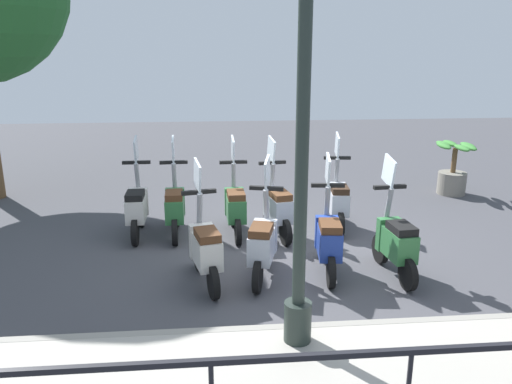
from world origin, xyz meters
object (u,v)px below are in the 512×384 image
potted_palm (453,173)px  scooter_far_1 (277,207)px  scooter_near_2 (263,243)px  scooter_near_3 (205,248)px  scooter_far_2 (235,206)px  lamp_post_near (302,135)px  scooter_near_0 (395,241)px  scooter_far_4 (137,207)px  scooter_far_0 (338,200)px  scooter_near_1 (328,239)px  scooter_far_3 (175,206)px

potted_palm → scooter_far_1: (-2.06, 3.86, 0.04)m
scooter_near_2 → potted_palm: bearing=-35.3°
scooter_near_3 → scooter_far_2: (1.68, -0.46, 0.00)m
lamp_post_near → scooter_near_2: (1.70, 0.16, -1.66)m
scooter_near_0 → scooter_far_2: 2.58m
scooter_near_2 → scooter_far_2: bearing=24.6°
potted_palm → scooter_far_2: scooter_far_2 is taller
scooter_near_0 → scooter_far_4: 3.94m
scooter_near_3 → scooter_far_1: same height
scooter_near_2 → scooter_far_2: same height
scooter_near_2 → scooter_near_3: size_ratio=1.00×
scooter_near_2 → scooter_near_3: bearing=112.7°
scooter_far_0 → scooter_far_1: 1.06m
scooter_near_0 → scooter_near_3: size_ratio=1.00×
scooter_far_1 → scooter_far_2: size_ratio=1.00×
scooter_near_2 → scooter_far_2: size_ratio=1.00×
lamp_post_near → scooter_near_3: (1.60, 0.89, -1.66)m
scooter_near_1 → scooter_far_4: size_ratio=1.00×
scooter_near_2 → scooter_far_4: same height
scooter_far_4 → scooter_far_1: bearing=-96.5°
scooter_near_3 → scooter_far_1: (1.59, -1.11, 0.00)m
scooter_near_1 → scooter_near_3: 1.60m
scooter_near_0 → scooter_far_0: bearing=4.2°
scooter_far_3 → scooter_far_0: bearing=-89.7°
scooter_far_1 → scooter_near_1: bearing=-172.3°
scooter_near_1 → scooter_far_3: 2.61m
scooter_near_3 → scooter_far_0: same height
scooter_near_0 → scooter_far_0: 1.86m
scooter_near_0 → scooter_far_1: (1.57, 1.32, 0.00)m
scooter_far_1 → scooter_far_3: bearing=73.5°
scooter_near_1 → scooter_far_2: size_ratio=1.00×
scooter_near_1 → scooter_far_2: 1.89m
scooter_near_1 → scooter_far_0: size_ratio=1.00×
potted_palm → scooter_far_0: (-1.80, 2.83, 0.04)m
potted_palm → scooter_far_0: size_ratio=0.69×
scooter_near_1 → scooter_far_2: (1.51, 1.13, 0.00)m
scooter_far_1 → scooter_near_0: bearing=-150.9°
scooter_near_0 → scooter_near_3: same height
lamp_post_near → scooter_near_0: 2.78m
scooter_near_3 → potted_palm: bearing=-66.9°
scooter_near_0 → scooter_far_4: same height
scooter_near_3 → scooter_far_2: same height
scooter_far_0 → scooter_far_2: 1.69m
scooter_far_2 → scooter_far_0: bearing=-86.4°
scooter_near_3 → scooter_far_0: 2.83m
scooter_far_1 → scooter_far_2: (0.09, 0.65, 0.00)m
scooter_near_1 → scooter_far_4: (1.62, 2.67, 0.00)m
lamp_post_near → scooter_far_2: size_ratio=2.92×
scooter_near_0 → scooter_far_3: bearing=54.5°
scooter_near_3 → lamp_post_near: bearing=-163.9°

